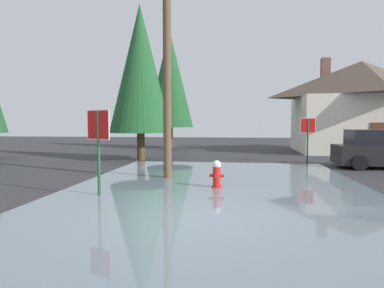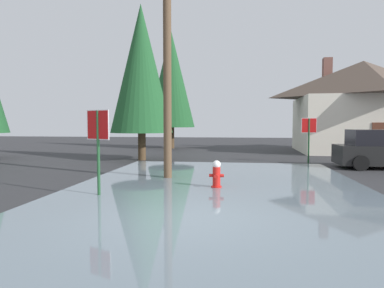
{
  "view_description": "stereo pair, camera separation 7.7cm",
  "coord_description": "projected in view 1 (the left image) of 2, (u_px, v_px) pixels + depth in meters",
  "views": [
    {
      "loc": [
        0.91,
        -6.5,
        1.96
      ],
      "look_at": [
        -0.43,
        4.09,
        1.3
      ],
      "focal_mm": 31.56,
      "sensor_mm": 36.0,
      "label": 1
    },
    {
      "loc": [
        0.99,
        -6.49,
        1.96
      ],
      "look_at": [
        -0.43,
        4.09,
        1.3
      ],
      "focal_mm": 31.56,
      "sensor_mm": 36.0,
      "label": 2
    }
  ],
  "objects": [
    {
      "name": "flood_puddle",
      "position": [
        218.0,
        190.0,
        9.65
      ],
      "size": [
        8.76,
        13.31,
        0.07
      ],
      "primitive_type": "cube",
      "color": "slate",
      "rests_on": "ground"
    },
    {
      "name": "utility_pole",
      "position": [
        167.0,
        62.0,
        11.49
      ],
      "size": [
        1.6,
        0.28,
        7.72
      ],
      "color": "brown",
      "rests_on": "ground"
    },
    {
      "name": "stop_sign_far",
      "position": [
        308.0,
        131.0,
        16.5
      ],
      "size": [
        0.73,
        0.08,
        2.21
      ],
      "color": "#1E4C28",
      "rests_on": "ground"
    },
    {
      "name": "fire_hydrant",
      "position": [
        217.0,
        175.0,
        9.94
      ],
      "size": [
        0.43,
        0.37,
        0.87
      ],
      "color": "red",
      "rests_on": "ground"
    },
    {
      "name": "house",
      "position": [
        360.0,
        105.0,
        22.85
      ],
      "size": [
        9.05,
        7.58,
        6.62
      ],
      "color": "silver",
      "rests_on": "ground"
    },
    {
      "name": "lane_stop_bar",
      "position": [
        214.0,
        245.0,
        5.42
      ],
      "size": [
        3.11,
        0.58,
        0.01
      ],
      "primitive_type": "cube",
      "rotation": [
        0.0,
        0.0,
        0.09
      ],
      "color": "silver",
      "rests_on": "ground"
    },
    {
      "name": "pine_tree_tall_left",
      "position": [
        140.0,
        69.0,
        17.6
      ],
      "size": [
        3.26,
        3.26,
        8.14
      ],
      "color": "#4C3823",
      "rests_on": "ground"
    },
    {
      "name": "ground_plane",
      "position": [
        187.0,
        225.0,
        6.68
      ],
      "size": [
        80.0,
        80.0,
        0.1
      ],
      "primitive_type": "cube",
      "color": "#2D2D30"
    },
    {
      "name": "pine_tree_mid_left",
      "position": [
        170.0,
        79.0,
        26.13
      ],
      "size": [
        3.67,
        3.67,
        9.17
      ],
      "color": "#4C3823",
      "rests_on": "ground"
    },
    {
      "name": "stop_sign_near",
      "position": [
        98.0,
        135.0,
        8.79
      ],
      "size": [
        0.72,
        0.33,
        2.3
      ],
      "color": "#1E4C28",
      "rests_on": "ground"
    }
  ]
}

